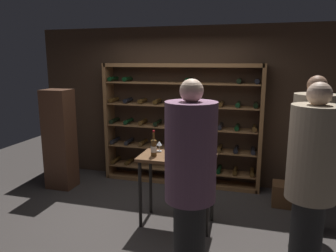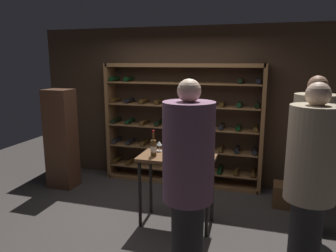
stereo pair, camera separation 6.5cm
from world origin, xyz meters
name	(u,v)px [view 2 (the right image)]	position (x,y,z in m)	size (l,w,h in m)	color
ground_plane	(151,220)	(0.00, 0.00, 0.00)	(9.29, 9.29, 0.00)	#383330
back_wall	(182,106)	(0.00, 1.65, 1.34)	(5.24, 0.10, 2.67)	#3D2B1E
wine_rack	(182,126)	(0.05, 1.44, 1.01)	(2.70, 0.32, 2.06)	brown
tasting_table	(177,167)	(0.35, 0.02, 0.78)	(0.96, 0.51, 0.92)	brown
person_guest_blue_shirt	(310,176)	(1.81, -0.65, 1.06)	(0.46, 0.46, 1.92)	black
person_bystander_dark_jacket	(312,150)	(1.94, 0.29, 1.06)	(0.49, 0.49, 1.94)	black
person_host_in_suit	(188,175)	(0.73, -1.01, 1.08)	(0.47, 0.47, 1.95)	#262626
wine_crate	(290,196)	(1.81, 0.99, 0.16)	(0.48, 0.34, 0.33)	brown
display_cabinet	(61,139)	(-1.84, 0.72, 0.83)	(0.44, 0.36, 1.65)	#4C2D1E
wine_bottle_black_capsule	(153,147)	(0.06, -0.05, 1.04)	(0.08, 0.08, 0.33)	#4C3314
wine_bottle_gold_foil	(205,146)	(0.68, 0.10, 1.06)	(0.08, 0.08, 0.39)	black
wine_glass_stemmed_center	(171,143)	(0.23, 0.18, 1.04)	(0.09, 0.09, 0.16)	silver
wine_glass_stemmed_left	(159,144)	(0.06, 0.18, 1.02)	(0.07, 0.07, 0.14)	silver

